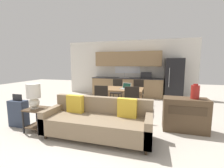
{
  "coord_description": "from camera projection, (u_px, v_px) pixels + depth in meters",
  "views": [
    {
      "loc": [
        1.26,
        -2.84,
        1.55
      ],
      "look_at": [
        0.04,
        1.5,
        0.95
      ],
      "focal_mm": 24.0,
      "sensor_mm": 36.0,
      "label": 1
    }
  ],
  "objects": [
    {
      "name": "dining_table",
      "position": [
        123.0,
        90.0,
        5.1
      ],
      "size": [
        1.34,
        0.94,
        0.73
      ],
      "color": "olive",
      "rests_on": "ground_plane"
    },
    {
      "name": "side_table",
      "position": [
        37.0,
        116.0,
        3.49
      ],
      "size": [
        0.45,
        0.45,
        0.53
      ],
      "color": "brown",
      "rests_on": "ground_plane"
    },
    {
      "name": "dining_chair_far_left",
      "position": [
        117.0,
        90.0,
        6.01
      ],
      "size": [
        0.47,
        0.47,
        0.94
      ],
      "rotation": [
        0.0,
        0.0,
        -0.11
      ],
      "color": "black",
      "rests_on": "ground_plane"
    },
    {
      "name": "suitcase",
      "position": [
        19.0,
        113.0,
        3.74
      ],
      "size": [
        0.45,
        0.22,
        0.81
      ],
      "color": "#2D384C",
      "rests_on": "ground_plane"
    },
    {
      "name": "dining_chair_far_right",
      "position": [
        138.0,
        91.0,
        5.8
      ],
      "size": [
        0.44,
        0.44,
        0.94
      ],
      "rotation": [
        0.0,
        0.0,
        -0.05
      ],
      "color": "black",
      "rests_on": "ground_plane"
    },
    {
      "name": "table_lamp",
      "position": [
        34.0,
        95.0,
        3.41
      ],
      "size": [
        0.3,
        0.3,
        0.57
      ],
      "color": "silver",
      "rests_on": "side_table"
    },
    {
      "name": "dining_chair_near_right",
      "position": [
        132.0,
        101.0,
        4.22
      ],
      "size": [
        0.45,
        0.45,
        0.94
      ],
      "rotation": [
        0.0,
        0.0,
        3.21
      ],
      "color": "black",
      "rests_on": "ground_plane"
    },
    {
      "name": "ground_plane",
      "position": [
        91.0,
        136.0,
        3.25
      ],
      "size": [
        20.0,
        20.0,
        0.0
      ],
      "primitive_type": "plane",
      "color": "beige"
    },
    {
      "name": "wall_back",
      "position": [
        128.0,
        68.0,
        7.49
      ],
      "size": [
        6.4,
        0.07,
        2.7
      ],
      "color": "silver",
      "rests_on": "ground_plane"
    },
    {
      "name": "dining_chair_near_left",
      "position": [
        103.0,
        100.0,
        4.4
      ],
      "size": [
        0.42,
        0.42,
        0.94
      ],
      "rotation": [
        0.0,
        0.0,
        3.15
      ],
      "color": "black",
      "rests_on": "ground_plane"
    },
    {
      "name": "credenza",
      "position": [
        185.0,
        114.0,
        3.48
      ],
      "size": [
        0.97,
        0.46,
        0.77
      ],
      "color": "brown",
      "rests_on": "ground_plane"
    },
    {
      "name": "couch",
      "position": [
        98.0,
        121.0,
        3.2
      ],
      "size": [
        2.26,
        0.8,
        0.84
      ],
      "color": "#3D2D1E",
      "rests_on": "ground_plane"
    },
    {
      "name": "refrigerator",
      "position": [
        174.0,
        79.0,
        6.61
      ],
      "size": [
        0.75,
        0.72,
        1.8
      ],
      "color": "black",
      "rests_on": "ground_plane"
    },
    {
      "name": "vase",
      "position": [
        195.0,
        92.0,
        3.37
      ],
      "size": [
        0.18,
        0.18,
        0.34
      ],
      "color": "maroon",
      "rests_on": "credenza"
    },
    {
      "name": "kitchen_counter",
      "position": [
        127.0,
        79.0,
        7.26
      ],
      "size": [
        3.38,
        0.65,
        2.15
      ],
      "color": "#8E704C",
      "rests_on": "ground_plane"
    },
    {
      "name": "laptop",
      "position": [
        126.0,
        88.0,
        4.99
      ],
      "size": [
        0.39,
        0.35,
        0.2
      ],
      "rotation": [
        0.0,
        0.0,
        -0.38
      ],
      "color": "#B7BABC",
      "rests_on": "dining_table"
    }
  ]
}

